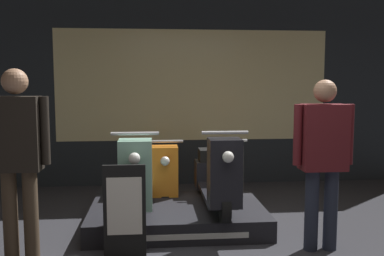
{
  "coord_description": "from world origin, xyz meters",
  "views": [
    {
      "loc": [
        -0.62,
        -3.41,
        1.61
      ],
      "look_at": [
        -0.14,
        1.77,
        1.04
      ],
      "focal_mm": 40.0,
      "sensor_mm": 36.0,
      "label": 1
    }
  ],
  "objects_px": {
    "person_left_browsing": "(18,150)",
    "price_sign_board": "(125,212)",
    "scooter_display_right": "(216,176)",
    "scooter_backrow_0": "(164,176)",
    "scooter_display_left": "(138,178)",
    "scooter_backrow_1": "(221,175)",
    "person_right_browsing": "(323,152)"
  },
  "relations": [
    {
      "from": "scooter_backrow_0",
      "to": "person_right_browsing",
      "type": "height_order",
      "value": "person_right_browsing"
    },
    {
      "from": "scooter_display_right",
      "to": "scooter_backrow_1",
      "type": "relative_size",
      "value": 1.0
    },
    {
      "from": "scooter_backrow_0",
      "to": "person_left_browsing",
      "type": "distance_m",
      "value": 2.35
    },
    {
      "from": "scooter_backrow_1",
      "to": "person_left_browsing",
      "type": "height_order",
      "value": "person_left_browsing"
    },
    {
      "from": "scooter_display_right",
      "to": "person_left_browsing",
      "type": "bearing_deg",
      "value": -158.04
    },
    {
      "from": "scooter_backrow_1",
      "to": "person_left_browsing",
      "type": "bearing_deg",
      "value": -139.15
    },
    {
      "from": "scooter_backrow_0",
      "to": "scooter_backrow_1",
      "type": "bearing_deg",
      "value": 0.0
    },
    {
      "from": "scooter_backrow_0",
      "to": "person_left_browsing",
      "type": "bearing_deg",
      "value": -125.94
    },
    {
      "from": "scooter_display_right",
      "to": "person_right_browsing",
      "type": "xyz_separation_m",
      "value": [
        0.9,
        -0.76,
        0.38
      ]
    },
    {
      "from": "scooter_display_left",
      "to": "scooter_backrow_0",
      "type": "relative_size",
      "value": 1.0
    },
    {
      "from": "scooter_backrow_1",
      "to": "person_right_browsing",
      "type": "xyz_separation_m",
      "value": [
        0.66,
        -1.82,
        0.61
      ]
    },
    {
      "from": "scooter_display_right",
      "to": "scooter_backrow_1",
      "type": "distance_m",
      "value": 1.12
    },
    {
      "from": "scooter_backrow_0",
      "to": "price_sign_board",
      "type": "bearing_deg",
      "value": -101.89
    },
    {
      "from": "person_left_browsing",
      "to": "price_sign_board",
      "type": "height_order",
      "value": "person_left_browsing"
    },
    {
      "from": "scooter_display_left",
      "to": "person_right_browsing",
      "type": "height_order",
      "value": "person_right_browsing"
    },
    {
      "from": "scooter_backrow_0",
      "to": "scooter_display_right",
      "type": "bearing_deg",
      "value": -62.55
    },
    {
      "from": "scooter_backrow_1",
      "to": "price_sign_board",
      "type": "xyz_separation_m",
      "value": [
        -1.18,
        -1.89,
        0.1
      ]
    },
    {
      "from": "scooter_display_left",
      "to": "scooter_display_right",
      "type": "relative_size",
      "value": 1.0
    },
    {
      "from": "scooter_display_left",
      "to": "price_sign_board",
      "type": "relative_size",
      "value": 1.85
    },
    {
      "from": "person_left_browsing",
      "to": "price_sign_board",
      "type": "xyz_separation_m",
      "value": [
        0.92,
        -0.06,
        -0.57
      ]
    },
    {
      "from": "scooter_display_right",
      "to": "scooter_backrow_0",
      "type": "bearing_deg",
      "value": 117.45
    },
    {
      "from": "scooter_display_right",
      "to": "scooter_backrow_1",
      "type": "xyz_separation_m",
      "value": [
        0.23,
        1.07,
        -0.23
      ]
    },
    {
      "from": "person_left_browsing",
      "to": "price_sign_board",
      "type": "distance_m",
      "value": 1.09
    },
    {
      "from": "person_left_browsing",
      "to": "scooter_backrow_1",
      "type": "bearing_deg",
      "value": 40.85
    },
    {
      "from": "scooter_display_right",
      "to": "price_sign_board",
      "type": "bearing_deg",
      "value": -139.23
    },
    {
      "from": "scooter_display_right",
      "to": "price_sign_board",
      "type": "xyz_separation_m",
      "value": [
        -0.95,
        -0.82,
        -0.13
      ]
    },
    {
      "from": "scooter_display_left",
      "to": "scooter_backrow_1",
      "type": "bearing_deg",
      "value": 44.28
    },
    {
      "from": "scooter_display_left",
      "to": "scooter_backrow_0",
      "type": "bearing_deg",
      "value": 73.91
    },
    {
      "from": "scooter_backrow_0",
      "to": "price_sign_board",
      "type": "xyz_separation_m",
      "value": [
        -0.4,
        -1.89,
        0.1
      ]
    },
    {
      "from": "scooter_backrow_0",
      "to": "price_sign_board",
      "type": "relative_size",
      "value": 1.85
    },
    {
      "from": "person_left_browsing",
      "to": "person_right_browsing",
      "type": "xyz_separation_m",
      "value": [
        2.77,
        0.0,
        -0.05
      ]
    },
    {
      "from": "scooter_display_left",
      "to": "scooter_display_right",
      "type": "xyz_separation_m",
      "value": [
        0.86,
        0.0,
        0.0
      ]
    }
  ]
}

